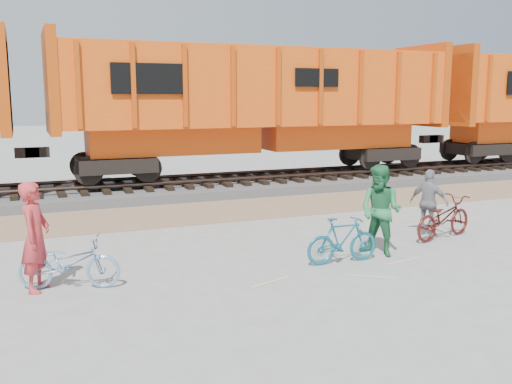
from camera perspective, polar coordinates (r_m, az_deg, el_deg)
ground at (r=11.21m, az=4.50°, el=-7.17°), size 120.00×120.00×0.00m
gravel_strip at (r=16.16m, az=-4.30°, el=-1.96°), size 120.00×3.00×0.02m
ballast_bed at (r=19.44m, az=-7.49°, el=0.35°), size 120.00×4.00×0.30m
track at (r=19.39m, az=-7.51°, el=1.29°), size 120.00×2.60×0.24m
hopper_car_center at (r=20.12m, az=0.36°, el=8.91°), size 14.00×3.13×4.65m
bicycle_blue at (r=10.17m, az=-18.19°, el=-6.75°), size 1.80×1.08×0.89m
bicycle_teal at (r=11.24m, az=8.63°, el=-4.78°), size 1.53×0.45×0.92m
bicycle_maroon at (r=13.71m, az=18.23°, el=-2.45°), size 1.95×1.09×0.97m
person_solo at (r=10.13m, az=-21.20°, el=-4.20°), size 0.65×0.79×1.84m
person_man at (r=11.83m, az=12.36°, el=-1.83°), size 1.06×1.13×1.86m
person_woman at (r=13.89m, az=16.91°, el=-1.01°), size 0.78×0.98×1.55m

